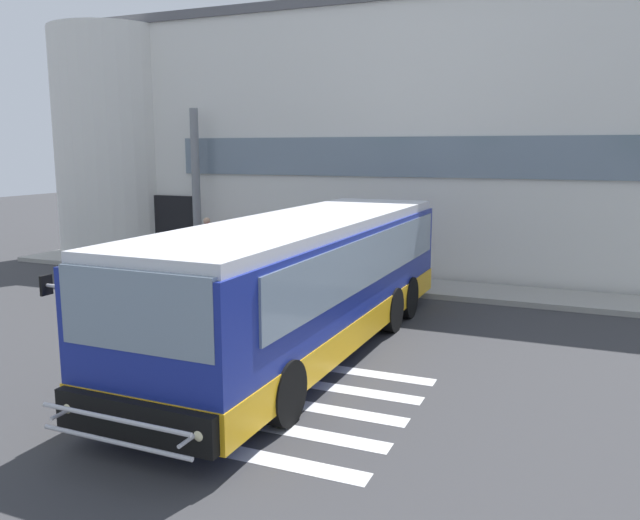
# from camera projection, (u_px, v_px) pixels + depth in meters

# --- Properties ---
(ground_plane) EXTENTS (80.00, 90.00, 0.02)m
(ground_plane) POSITION_uv_depth(u_px,v_px,m) (280.00, 324.00, 14.87)
(ground_plane) COLOR #353538
(ground_plane) RESTS_ON ground
(bay_paint_stripes) EXTENTS (4.40, 3.96, 0.01)m
(bay_paint_stripes) POSITION_uv_depth(u_px,v_px,m) (276.00, 401.00, 10.29)
(bay_paint_stripes) COLOR silver
(bay_paint_stripes) RESTS_ON ground
(terminal_building) EXTENTS (22.95, 13.80, 8.64)m
(terminal_building) POSITION_uv_depth(u_px,v_px,m) (395.00, 142.00, 24.94)
(terminal_building) COLOR silver
(terminal_building) RESTS_ON ground
(boarding_curb) EXTENTS (25.15, 2.00, 0.15)m
(boarding_curb) POSITION_uv_depth(u_px,v_px,m) (351.00, 282.00, 19.21)
(boarding_curb) COLOR #9E9B93
(boarding_curb) RESTS_ON ground
(entry_support_column) EXTENTS (0.28, 0.28, 5.23)m
(entry_support_column) POSITION_uv_depth(u_px,v_px,m) (196.00, 187.00, 21.54)
(entry_support_column) COLOR slate
(entry_support_column) RESTS_ON boarding_curb
(bus_main_foreground) EXTENTS (3.11, 10.88, 2.70)m
(bus_main_foreground) POSITION_uv_depth(u_px,v_px,m) (306.00, 286.00, 12.66)
(bus_main_foreground) COLOR navy
(bus_main_foreground) RESTS_ON ground
(passenger_near_column) EXTENTS (0.49, 0.40, 1.68)m
(passenger_near_column) POSITION_uv_depth(u_px,v_px,m) (207.00, 240.00, 20.94)
(passenger_near_column) COLOR #4C4233
(passenger_near_column) RESTS_ON boarding_curb
(passenger_by_doorway) EXTENTS (0.57, 0.44, 1.68)m
(passenger_by_doorway) POSITION_uv_depth(u_px,v_px,m) (243.00, 239.00, 20.91)
(passenger_by_doorway) COLOR #1E2338
(passenger_by_doorway) RESTS_ON boarding_curb
(safety_bollard_yellow) EXTENTS (0.18, 0.18, 0.90)m
(safety_bollard_yellow) POSITION_uv_depth(u_px,v_px,m) (395.00, 282.00, 17.40)
(safety_bollard_yellow) COLOR yellow
(safety_bollard_yellow) RESTS_ON ground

